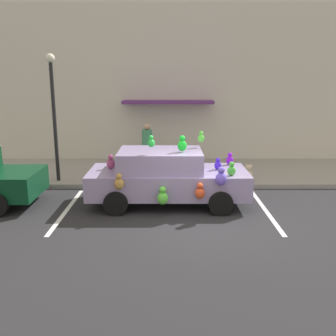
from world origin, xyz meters
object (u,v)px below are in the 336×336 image
teddy_bear_on_sidewalk (248,173)px  plush_covered_car (166,177)px  pedestrian_near_shopfront (147,147)px  street_lamp_post (53,105)px

teddy_bear_on_sidewalk → plush_covered_car: bearing=-145.1°
plush_covered_car → pedestrian_near_shopfront: bearing=100.4°
plush_covered_car → teddy_bear_on_sidewalk: (2.71, 1.89, -0.39)m
plush_covered_car → pedestrian_near_shopfront: plush_covered_car is taller
plush_covered_car → street_lamp_post: street_lamp_post is taller
street_lamp_post → teddy_bear_on_sidewalk: bearing=-0.7°
teddy_bear_on_sidewalk → pedestrian_near_shopfront: bearing=146.9°
teddy_bear_on_sidewalk → pedestrian_near_shopfront: 4.17m
street_lamp_post → pedestrian_near_shopfront: bearing=37.4°
teddy_bear_on_sidewalk → street_lamp_post: (-6.32, 0.08, 2.22)m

